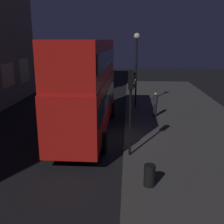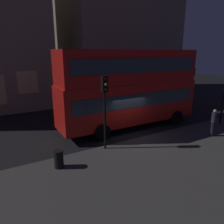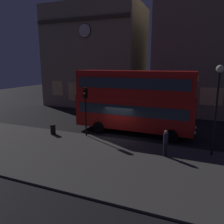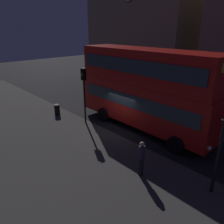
# 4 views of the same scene
# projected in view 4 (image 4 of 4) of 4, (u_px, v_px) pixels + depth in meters

# --- Properties ---
(ground_plane) EXTENTS (80.00, 80.00, 0.00)m
(ground_plane) POSITION_uv_depth(u_px,v_px,m) (120.00, 129.00, 15.73)
(ground_plane) COLOR black
(sidewalk_slab) EXTENTS (44.00, 8.25, 0.12)m
(sidewalk_slab) POSITION_uv_depth(u_px,v_px,m) (59.00, 154.00, 12.50)
(sidewalk_slab) COLOR #423F3D
(sidewalk_slab) RESTS_ON ground
(building_with_clock) EXTENTS (13.83, 9.56, 14.36)m
(building_with_clock) POSITION_uv_depth(u_px,v_px,m) (149.00, 25.00, 28.21)
(building_with_clock) COLOR tan
(building_with_clock) RESTS_ON ground
(double_decker_bus) EXTENTS (10.63, 2.94, 5.59)m
(double_decker_bus) POSITION_uv_depth(u_px,v_px,m) (144.00, 86.00, 14.85)
(double_decker_bus) COLOR red
(double_decker_bus) RESTS_ON ground
(traffic_light_near_kerb) EXTENTS (0.32, 0.36, 4.11)m
(traffic_light_near_kerb) POSITION_uv_depth(u_px,v_px,m) (84.00, 84.00, 15.55)
(traffic_light_near_kerb) COLOR black
(traffic_light_near_kerb) RESTS_ON sidewalk_slab
(pedestrian) EXTENTS (0.32, 0.32, 1.80)m
(pedestrian) POSITION_uv_depth(u_px,v_px,m) (141.00, 158.00, 10.35)
(pedestrian) COLOR black
(pedestrian) RESTS_ON sidewalk_slab
(litter_bin) EXTENTS (0.45, 0.45, 0.86)m
(litter_bin) POSITION_uv_depth(u_px,v_px,m) (57.00, 110.00, 17.96)
(litter_bin) COLOR black
(litter_bin) RESTS_ON sidewalk_slab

